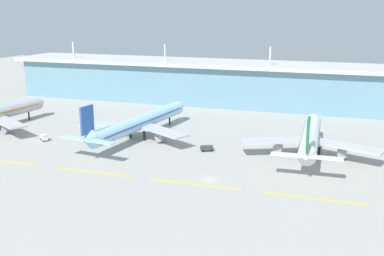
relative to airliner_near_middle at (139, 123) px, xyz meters
The scene contains 10 objects.
ground_plane 52.97m from the airliner_near_middle, 42.32° to the right, with size 600.00×600.00×0.00m, color #A8A59E.
terminal_building 86.83m from the airliner_near_middle, 63.36° to the left, with size 288.00×34.00×31.33m.
airliner_near_middle is the anchor object (origin of this frame).
airliner_far_middle 65.46m from the airliner_near_middle, ahead, with size 48.77×59.20×18.90m.
taxiway_stripe_west 51.99m from the airliner_near_middle, 128.52° to the right, with size 28.00×0.70×0.04m, color yellow.
taxiway_stripe_mid_west 40.92m from the airliner_near_middle, 87.34° to the right, with size 28.00×0.70×0.04m, color yellow.
taxiway_stripe_centre 54.38m from the airliner_near_middle, 48.37° to the right, with size 28.00×0.70×0.04m, color yellow.
taxiway_stripe_mid_east 80.95m from the airliner_near_middle, 30.01° to the right, with size 28.00×0.70×0.04m, color yellow.
pushback_tug 31.41m from the airliner_near_middle, 14.38° to the right, with size 5.01×4.15×1.85m.
baggage_cart 36.99m from the airliner_near_middle, 156.47° to the right, with size 3.99×3.54×2.48m.
Camera 1 is at (36.83, -127.38, 50.05)m, focal length 43.97 mm.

